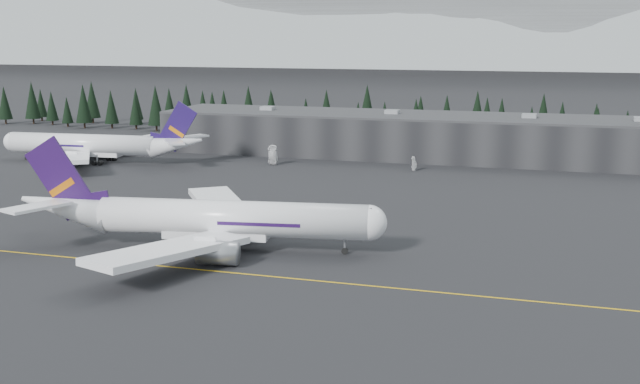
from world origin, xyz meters
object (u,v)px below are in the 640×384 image
(terminal, at_px, (425,136))
(gse_vehicle_a, at_px, (273,162))
(jet_main, at_px, (201,218))
(gse_vehicle_b, at_px, (414,168))
(jet_parked, at_px, (100,145))

(terminal, bearing_deg, gse_vehicle_a, -143.45)
(terminal, height_order, gse_vehicle_a, terminal)
(terminal, relative_size, gse_vehicle_a, 28.12)
(jet_main, distance_m, gse_vehicle_b, 91.60)
(gse_vehicle_a, bearing_deg, terminal, 43.99)
(terminal, height_order, gse_vehicle_b, terminal)
(jet_main, bearing_deg, gse_vehicle_b, 68.38)
(jet_parked, bearing_deg, gse_vehicle_b, -176.32)
(terminal, height_order, jet_parked, jet_parked)
(terminal, xyz_separation_m, jet_main, (-18.08, -115.36, -0.94))
(jet_main, distance_m, gse_vehicle_a, 89.67)
(jet_parked, distance_m, gse_vehicle_b, 89.22)
(gse_vehicle_a, relative_size, gse_vehicle_b, 1.44)
(terminal, relative_size, jet_main, 2.49)
(gse_vehicle_a, bearing_deg, jet_main, -69.88)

